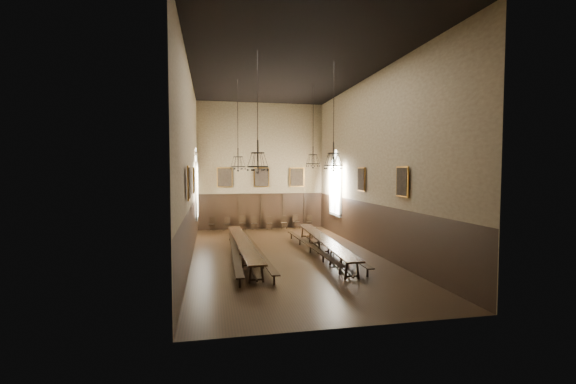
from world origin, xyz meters
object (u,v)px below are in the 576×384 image
object	(u,v)px
bench_left_inner	(255,250)
bench_right_outer	(334,248)
chair_5	(284,225)
chair_6	(296,224)
chair_1	(227,226)
chandelier_back_right	(313,158)
chandelier_front_right	(333,158)
bench_left_outer	(234,252)
chair_7	(309,224)
chair_4	(269,226)
chandelier_back_left	(238,160)
chair_3	(254,226)
bench_right_inner	(310,248)
table_left	(243,248)
chair_0	(212,227)
chandelier_front_left	(258,159)
chair_2	(243,226)
table_right	(324,246)

from	to	relation	value
bench_left_inner	bench_right_outer	world-z (taller)	bench_left_inner
chair_5	chair_6	bearing A→B (deg)	12.05
chair_1	chair_5	bearing A→B (deg)	13.51
chandelier_back_right	chandelier_front_right	bearing A→B (deg)	-93.43
chandelier_front_right	bench_left_inner	bearing A→B (deg)	148.78
chandelier_front_right	bench_left_outer	bearing A→B (deg)	156.55
chair_7	chandelier_back_right	bearing A→B (deg)	-84.89
chair_4	chandelier_back_left	size ratio (longest dim) A/B	0.18
bench_right_outer	chair_3	bearing A→B (deg)	109.23
bench_left_inner	chair_4	bearing A→B (deg)	76.78
bench_right_inner	chair_4	bearing A→B (deg)	95.81
table_left	bench_left_outer	xyz separation A→B (m)	(-0.41, -0.25, -0.10)
chair_0	chair_7	world-z (taller)	chair_0
chair_4	chandelier_front_left	xyz separation A→B (m)	(-2.18, -11.36, 4.38)
chair_6	chair_2	bearing A→B (deg)	169.37
chair_1	chair_6	distance (m)	4.99
chandelier_back_left	chair_3	bearing A→B (deg)	75.83
chair_4	chandelier_back_right	world-z (taller)	chandelier_back_right
chair_4	chair_5	size ratio (longest dim) A/B	0.94
chair_0	chair_4	size ratio (longest dim) A/B	1.08
chair_4	chandelier_back_left	distance (m)	8.02
bench_left_inner	chair_4	world-z (taller)	chair_4
chair_3	chair_4	size ratio (longest dim) A/B	1.04
table_right	chair_3	xyz separation A→B (m)	(-2.51, 8.61, -0.13)
chandelier_front_left	chandelier_back_left	bearing A→B (deg)	94.79
table_left	chandelier_back_left	size ratio (longest dim) A/B	2.12
chair_4	chandelier_front_left	distance (m)	12.37
chair_0	chair_5	xyz separation A→B (m)	(5.11, -0.12, -0.01)
bench_left_inner	chair_6	bearing A→B (deg)	65.22
chandelier_front_right	chandelier_back_left	bearing A→B (deg)	131.66
bench_left_inner	chandelier_front_right	distance (m)	5.87
chair_2	chair_6	size ratio (longest dim) A/B	1.03
bench_right_outer	chandelier_back_left	size ratio (longest dim) A/B	1.98
chair_4	chandelier_front_right	xyz separation A→B (m)	(1.30, -10.54, 4.46)
bench_left_inner	chair_3	bearing A→B (deg)	83.76
chandelier_back_left	table_left	bearing A→B (deg)	-89.23
chair_3	chair_2	bearing A→B (deg)	179.79
bench_left_outer	chair_4	size ratio (longest dim) A/B	12.04
bench_left_inner	chair_7	bearing A→B (deg)	60.01
chair_7	chandelier_back_right	size ratio (longest dim) A/B	0.20
chair_3	chair_6	xyz separation A→B (m)	(3.04, 0.08, 0.02)
table_right	chair_4	bearing A→B (deg)	99.49
table_right	chandelier_front_right	distance (m)	4.73
chair_1	chandelier_back_right	world-z (taller)	chandelier_back_right
bench_right_inner	chandelier_front_left	size ratio (longest dim) A/B	1.88
bench_left_outer	bench_left_inner	world-z (taller)	bench_left_inner
chair_7	chandelier_back_left	bearing A→B (deg)	-114.25
chair_2	chair_3	world-z (taller)	chair_2
bench_left_outer	bench_left_inner	distance (m)	1.00
chair_5	chandelier_front_right	xyz separation A→B (m)	(0.24, -10.51, 4.45)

